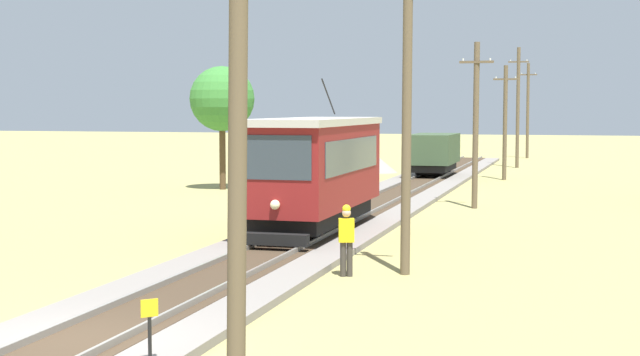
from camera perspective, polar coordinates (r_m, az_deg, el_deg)
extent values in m
plane|color=#9E9356|center=(16.47, -14.72, -10.38)|extent=(260.00, 260.00, 0.00)
cube|color=gray|center=(16.45, -14.73, -10.08)|extent=(4.20, 120.00, 0.18)
cube|color=#423323|center=(16.42, -14.74, -9.75)|extent=(2.04, 120.00, 0.01)
cube|color=gray|center=(16.78, -16.89, -9.27)|extent=(0.07, 120.00, 0.14)
cube|color=gray|center=(16.06, -12.50, -9.80)|extent=(0.07, 120.00, 0.14)
cube|color=maroon|center=(29.50, -0.30, 0.77)|extent=(2.50, 8.00, 2.60)
cube|color=#B2ADA3|center=(29.44, -0.30, 3.51)|extent=(2.60, 8.32, 0.22)
cube|color=black|center=(29.64, -0.30, -2.28)|extent=(2.10, 7.04, 0.44)
cube|color=#2D3842|center=(25.64, -2.78, 1.27)|extent=(2.10, 0.03, 1.25)
cube|color=#2D3842|center=(29.16, 2.09, 1.44)|extent=(0.02, 6.72, 1.04)
sphere|color=#F4EAB2|center=(25.71, -2.80, -1.67)|extent=(0.28, 0.28, 0.28)
cylinder|color=black|center=(30.98, 0.52, 5.05)|extent=(0.05, 1.67, 1.19)
cube|color=black|center=(25.69, -2.89, -3.80)|extent=(2.00, 0.36, 0.32)
cylinder|color=black|center=(27.51, -1.59, -2.80)|extent=(1.54, 0.80, 0.80)
cylinder|color=black|center=(31.79, 0.82, -1.83)|extent=(1.54, 0.80, 0.80)
cube|color=#384C33|center=(53.98, 7.07, 1.82)|extent=(2.40, 5.20, 1.70)
cube|color=black|center=(54.03, 7.06, 0.68)|extent=(2.02, 4.78, 0.38)
cylinder|color=black|center=(52.50, 6.80, 0.57)|extent=(1.54, 0.76, 0.76)
cylinder|color=black|center=(55.57, 7.30, 0.78)|extent=(1.54, 0.76, 0.76)
cylinder|color=brown|center=(11.59, -5.14, 0.37)|extent=(0.24, 0.50, 6.70)
cylinder|color=brown|center=(22.91, 5.39, 3.95)|extent=(0.24, 0.44, 7.98)
cylinder|color=brown|center=(38.50, 9.62, 3.23)|extent=(0.24, 0.49, 6.85)
cube|color=brown|center=(38.54, 9.67, 7.10)|extent=(1.40, 0.10, 0.10)
cylinder|color=silver|center=(38.61, 8.85, 7.25)|extent=(0.08, 0.08, 0.10)
cylinder|color=silver|center=(38.49, 10.49, 7.24)|extent=(0.08, 0.08, 0.10)
cylinder|color=brown|center=(53.90, 11.39, 3.37)|extent=(0.24, 0.33, 6.57)
cube|color=brown|center=(53.92, 11.43, 6.02)|extent=(1.40, 0.10, 0.10)
cylinder|color=silver|center=(53.97, 10.84, 6.13)|extent=(0.08, 0.08, 0.10)
cylinder|color=silver|center=(53.88, 12.02, 6.12)|extent=(0.08, 0.08, 0.10)
cylinder|color=brown|center=(65.02, 12.16, 4.27)|extent=(0.24, 0.27, 8.29)
cube|color=brown|center=(65.10, 12.20, 7.05)|extent=(1.40, 0.10, 0.10)
cylinder|color=silver|center=(65.14, 11.72, 7.14)|extent=(0.08, 0.08, 0.10)
cylinder|color=silver|center=(65.07, 12.69, 7.13)|extent=(0.08, 0.08, 0.10)
cylinder|color=brown|center=(77.54, 12.74, 4.08)|extent=(0.24, 0.48, 7.79)
cube|color=brown|center=(77.59, 12.78, 6.26)|extent=(1.40, 0.10, 0.10)
cylinder|color=silver|center=(77.62, 12.37, 6.34)|extent=(0.08, 0.08, 0.10)
cylinder|color=silver|center=(77.57, 13.19, 6.33)|extent=(0.08, 0.08, 0.10)
cylinder|color=black|center=(14.84, -10.49, -10.15)|extent=(0.06, 0.06, 0.90)
cube|color=gold|center=(14.71, -10.52, -7.92)|extent=(0.21, 0.21, 0.28)
cone|color=gray|center=(59.22, 3.65, 0.82)|extent=(2.42, 2.42, 0.98)
cylinder|color=#38332D|center=(22.74, 1.44, -5.05)|extent=(0.15, 0.15, 0.86)
cylinder|color=#38332D|center=(22.75, 1.84, -5.05)|extent=(0.15, 0.15, 0.86)
cube|color=yellow|center=(22.64, 1.65, -3.25)|extent=(0.43, 0.34, 0.58)
sphere|color=tan|center=(22.58, 1.65, -2.17)|extent=(0.22, 0.22, 0.22)
sphere|color=yellow|center=(22.57, 1.65, -1.92)|extent=(0.21, 0.21, 0.21)
cylinder|color=#4C3823|center=(47.00, -6.06, 1.34)|extent=(0.32, 0.32, 3.37)
sphere|color=#387A33|center=(46.94, -6.09, 4.91)|extent=(3.29, 3.29, 3.29)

